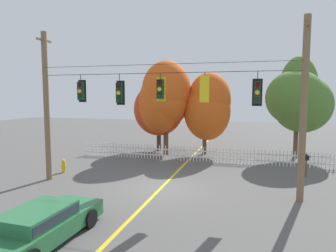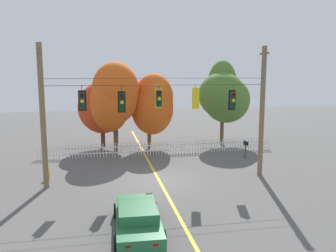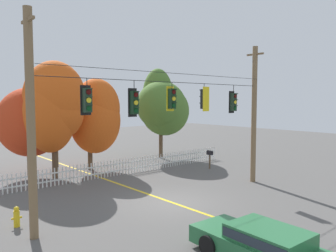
{
  "view_description": "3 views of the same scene",
  "coord_description": "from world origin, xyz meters",
  "px_view_note": "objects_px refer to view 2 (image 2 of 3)",
  "views": [
    {
      "loc": [
        4.23,
        -13.95,
        4.55
      ],
      "look_at": [
        0.01,
        1.36,
        2.96
      ],
      "focal_mm": 32.63,
      "sensor_mm": 36.0,
      "label": 1
    },
    {
      "loc": [
        -3.23,
        -19.38,
        6.28
      ],
      "look_at": [
        0.79,
        1.35,
        3.04
      ],
      "focal_mm": 37.01,
      "sensor_mm": 36.0,
      "label": 2
    },
    {
      "loc": [
        -10.18,
        -11.66,
        4.76
      ],
      "look_at": [
        0.93,
        1.37,
        3.47
      ],
      "focal_mm": 36.08,
      "sensor_mm": 36.0,
      "label": 3
    }
  ],
  "objects_px": {
    "traffic_signal_westbound_side": "(82,101)",
    "traffic_signal_southbound_primary": "(159,98)",
    "fire_hydrant": "(48,173)",
    "parked_car": "(137,217)",
    "autumn_maple_far_west": "(224,95)",
    "roadside_mailbox": "(246,144)",
    "traffic_signal_eastbound_side": "(122,102)",
    "traffic_signal_northbound_secondary": "(195,98)",
    "autumn_maple_mid": "(114,97)",
    "traffic_signal_northbound_primary": "(233,100)",
    "autumn_oak_far_east": "(152,104)",
    "autumn_maple_near_fence": "(104,106)"
  },
  "relations": [
    {
      "from": "traffic_signal_northbound_secondary",
      "to": "traffic_signal_northbound_primary",
      "type": "xyz_separation_m",
      "value": [
        2.31,
        0.02,
        -0.16
      ]
    },
    {
      "from": "traffic_signal_westbound_side",
      "to": "autumn_maple_far_west",
      "type": "distance_m",
      "value": 15.21
    },
    {
      "from": "autumn_maple_mid",
      "to": "parked_car",
      "type": "relative_size",
      "value": 1.54
    },
    {
      "from": "traffic_signal_southbound_primary",
      "to": "autumn_maple_near_fence",
      "type": "distance_m",
      "value": 10.43
    },
    {
      "from": "autumn_maple_mid",
      "to": "roadside_mailbox",
      "type": "height_order",
      "value": "autumn_maple_mid"
    },
    {
      "from": "autumn_maple_near_fence",
      "to": "autumn_oak_far_east",
      "type": "relative_size",
      "value": 0.89
    },
    {
      "from": "traffic_signal_westbound_side",
      "to": "roadside_mailbox",
      "type": "xyz_separation_m",
      "value": [
        11.47,
        4.23,
        -3.74
      ]
    },
    {
      "from": "traffic_signal_southbound_primary",
      "to": "traffic_signal_northbound_secondary",
      "type": "bearing_deg",
      "value": -0.51
    },
    {
      "from": "traffic_signal_northbound_primary",
      "to": "autumn_maple_mid",
      "type": "bearing_deg",
      "value": 128.78
    },
    {
      "from": "traffic_signal_westbound_side",
      "to": "traffic_signal_southbound_primary",
      "type": "relative_size",
      "value": 1.06
    },
    {
      "from": "autumn_oak_far_east",
      "to": "roadside_mailbox",
      "type": "relative_size",
      "value": 4.87
    },
    {
      "from": "autumn_maple_mid",
      "to": "autumn_oak_far_east",
      "type": "relative_size",
      "value": 1.14
    },
    {
      "from": "traffic_signal_northbound_primary",
      "to": "autumn_oak_far_east",
      "type": "height_order",
      "value": "autumn_oak_far_east"
    },
    {
      "from": "fire_hydrant",
      "to": "parked_car",
      "type": "bearing_deg",
      "value": -60.01
    },
    {
      "from": "traffic_signal_northbound_secondary",
      "to": "traffic_signal_northbound_primary",
      "type": "relative_size",
      "value": 0.9
    },
    {
      "from": "traffic_signal_eastbound_side",
      "to": "autumn_maple_mid",
      "type": "bearing_deg",
      "value": 90.93
    },
    {
      "from": "traffic_signal_westbound_side",
      "to": "fire_hydrant",
      "type": "height_order",
      "value": "traffic_signal_westbound_side"
    },
    {
      "from": "autumn_maple_near_fence",
      "to": "roadside_mailbox",
      "type": "xyz_separation_m",
      "value": [
        10.25,
        -5.67,
        -2.49
      ]
    },
    {
      "from": "autumn_maple_far_west",
      "to": "parked_car",
      "type": "height_order",
      "value": "autumn_maple_far_west"
    },
    {
      "from": "traffic_signal_eastbound_side",
      "to": "traffic_signal_northbound_primary",
      "type": "distance_m",
      "value": 6.53
    },
    {
      "from": "traffic_signal_eastbound_side",
      "to": "fire_hydrant",
      "type": "distance_m",
      "value": 6.32
    },
    {
      "from": "traffic_signal_westbound_side",
      "to": "roadside_mailbox",
      "type": "height_order",
      "value": "traffic_signal_westbound_side"
    },
    {
      "from": "autumn_maple_far_west",
      "to": "parked_car",
      "type": "xyz_separation_m",
      "value": [
        -9.39,
        -16.06,
        -3.73
      ]
    },
    {
      "from": "autumn_oak_far_east",
      "to": "parked_car",
      "type": "distance_m",
      "value": 15.98
    },
    {
      "from": "traffic_signal_northbound_secondary",
      "to": "autumn_maple_far_west",
      "type": "distance_m",
      "value": 11.11
    },
    {
      "from": "traffic_signal_northbound_secondary",
      "to": "autumn_maple_far_west",
      "type": "bearing_deg",
      "value": 61.37
    },
    {
      "from": "traffic_signal_westbound_side",
      "to": "traffic_signal_eastbound_side",
      "type": "relative_size",
      "value": 0.91
    },
    {
      "from": "autumn_maple_far_west",
      "to": "roadside_mailbox",
      "type": "bearing_deg",
      "value": -92.26
    },
    {
      "from": "autumn_oak_far_east",
      "to": "traffic_signal_northbound_secondary",
      "type": "bearing_deg",
      "value": -82.55
    },
    {
      "from": "traffic_signal_westbound_side",
      "to": "autumn_maple_mid",
      "type": "xyz_separation_m",
      "value": [
        2.01,
        8.3,
        -0.37
      ]
    },
    {
      "from": "autumn_maple_far_west",
      "to": "traffic_signal_southbound_primary",
      "type": "bearing_deg",
      "value": -127.44
    },
    {
      "from": "traffic_signal_southbound_primary",
      "to": "autumn_maple_mid",
      "type": "distance_m",
      "value": 8.6
    },
    {
      "from": "fire_hydrant",
      "to": "traffic_signal_northbound_primary",
      "type": "bearing_deg",
      "value": -7.85
    },
    {
      "from": "traffic_signal_eastbound_side",
      "to": "parked_car",
      "type": "height_order",
      "value": "traffic_signal_eastbound_side"
    },
    {
      "from": "fire_hydrant",
      "to": "roadside_mailbox",
      "type": "distance_m",
      "value": 13.98
    },
    {
      "from": "traffic_signal_westbound_side",
      "to": "traffic_signal_eastbound_side",
      "type": "distance_m",
      "value": 2.15
    },
    {
      "from": "traffic_signal_eastbound_side",
      "to": "traffic_signal_northbound_secondary",
      "type": "relative_size",
      "value": 1.12
    },
    {
      "from": "parked_car",
      "to": "autumn_maple_far_west",
      "type": "bearing_deg",
      "value": 59.68
    },
    {
      "from": "traffic_signal_southbound_primary",
      "to": "fire_hydrant",
      "type": "relative_size",
      "value": 1.69
    },
    {
      "from": "autumn_maple_mid",
      "to": "roadside_mailbox",
      "type": "xyz_separation_m",
      "value": [
        9.46,
        -4.07,
        -3.37
      ]
    },
    {
      "from": "traffic_signal_southbound_primary",
      "to": "autumn_maple_far_west",
      "type": "height_order",
      "value": "autumn_maple_far_west"
    },
    {
      "from": "traffic_signal_eastbound_side",
      "to": "autumn_maple_far_west",
      "type": "xyz_separation_m",
      "value": [
        9.54,
        9.73,
        -0.35
      ]
    },
    {
      "from": "traffic_signal_eastbound_side",
      "to": "traffic_signal_southbound_primary",
      "type": "bearing_deg",
      "value": -0.01
    },
    {
      "from": "traffic_signal_northbound_secondary",
      "to": "autumn_oak_far_east",
      "type": "bearing_deg",
      "value": 97.45
    },
    {
      "from": "autumn_maple_far_west",
      "to": "autumn_maple_mid",
      "type": "bearing_deg",
      "value": -171.6
    },
    {
      "from": "autumn_maple_near_fence",
      "to": "roadside_mailbox",
      "type": "distance_m",
      "value": 11.97
    },
    {
      "from": "traffic_signal_northbound_primary",
      "to": "traffic_signal_southbound_primary",
      "type": "bearing_deg",
      "value": -179.99
    },
    {
      "from": "traffic_signal_eastbound_side",
      "to": "autumn_oak_far_east",
      "type": "xyz_separation_m",
      "value": [
        3.03,
        9.08,
        -1.0
      ]
    },
    {
      "from": "traffic_signal_westbound_side",
      "to": "parked_car",
      "type": "xyz_separation_m",
      "value": [
        2.3,
        -6.33,
        -4.18
      ]
    },
    {
      "from": "traffic_signal_northbound_secondary",
      "to": "traffic_signal_eastbound_side",
      "type": "bearing_deg",
      "value": 179.74
    }
  ]
}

